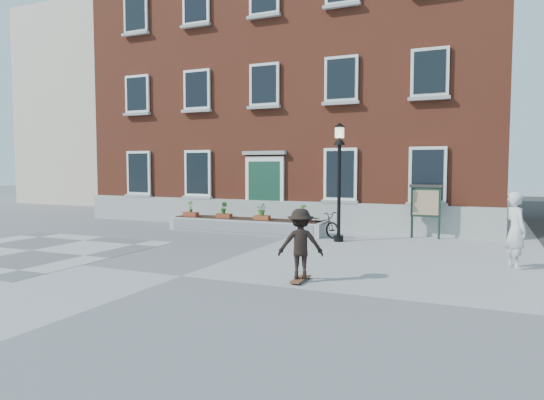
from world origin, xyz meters
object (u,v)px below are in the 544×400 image
at_px(bystander, 516,230).
at_px(skateboarder, 301,244).
at_px(bicycle, 321,224).
at_px(notice_board, 426,202).
at_px(lamp_post, 339,165).

relative_size(bystander, skateboarder, 1.18).
relative_size(bicycle, notice_board, 0.93).
xyz_separation_m(notice_board, skateboarder, (-1.76, -7.67, -0.43)).
bearing_deg(lamp_post, bicycle, 139.84).
bearing_deg(bystander, lamp_post, 38.70).
relative_size(bicycle, bystander, 0.92).
xyz_separation_m(lamp_post, skateboarder, (0.81, -5.82, -1.71)).
relative_size(bystander, lamp_post, 0.48).
bearing_deg(notice_board, bicycle, -161.91).
bearing_deg(lamp_post, bystander, -25.05).
distance_m(lamp_post, skateboarder, 6.12).
bearing_deg(skateboarder, lamp_post, 97.91).
bearing_deg(bystander, skateboarder, 101.97).
relative_size(notice_board, skateboarder, 1.17).
height_order(lamp_post, notice_board, lamp_post).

